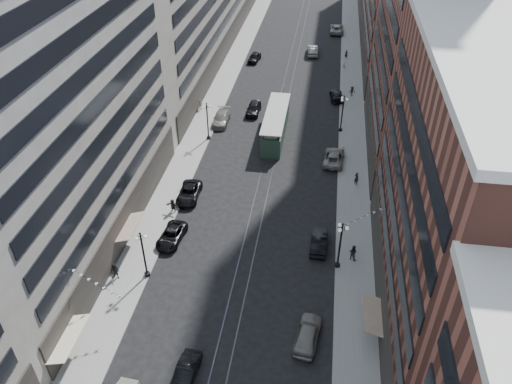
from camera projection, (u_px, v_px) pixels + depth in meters
The scene contains 33 objects.
ground at pixel (277, 127), 73.44m from camera, with size 220.00×220.00×0.00m, color black.
sidewalk_west at pixel (218, 93), 82.69m from camera, with size 4.00×180.00×0.15m, color gray.
sidewalk_east at pixel (352, 102), 80.09m from camera, with size 4.00×180.00×0.15m, color gray.
rail_west at pixel (280, 98), 81.51m from camera, with size 0.12×180.00×0.02m, color #2D2D33.
rail_east at pixel (288, 98), 81.35m from camera, with size 0.12×180.00×0.02m, color #2D2D33.
building_west_mid at pixel (64, 120), 45.62m from camera, with size 8.00×36.00×28.00m, color #A8A495.
building_east_mid at pixel (452, 203), 38.78m from camera, with size 8.00×30.00×24.00m, color brown.
lamppost_sw_far at pixel (143, 253), 47.12m from camera, with size 1.03×1.14×5.52m.
lamppost_sw_mid at pixel (207, 120), 68.71m from camera, with size 1.03×1.14×5.52m.
lamppost_se_far at pixel (340, 244), 48.15m from camera, with size 1.03×1.14×5.52m.
lamppost_se_mid at pixel (342, 112), 70.53m from camera, with size 1.03×1.14×5.52m.
streetcar at pixel (276, 125), 70.48m from camera, with size 2.89×13.06×3.61m.
car_2 at pixel (172, 236), 52.83m from camera, with size 2.21×4.78×1.33m, color black.
car_4 at pixel (308, 334), 42.36m from camera, with size 1.93×4.81×1.64m, color slate.
car_5 at pixel (185, 374), 39.38m from camera, with size 1.50×4.29×1.41m, color black.
pedestrian_2 at pixel (115, 271), 48.01m from camera, with size 0.87×0.48×1.79m, color black.
car_7 at pixel (189, 193), 58.95m from camera, with size 2.35×5.10×1.42m, color black.
car_8 at pixel (221, 118), 73.98m from camera, with size 2.19×5.38×1.56m, color slate.
car_9 at pixel (254, 57), 93.84m from camera, with size 1.82×4.54×1.55m, color black.
car_10 at pixel (319, 241), 51.95m from camera, with size 1.62×4.64×1.53m, color black.
car_11 at pixel (334, 157), 65.31m from camera, with size 2.49×5.41×1.50m, color gray.
car_12 at pixel (336, 95), 80.62m from camera, with size 1.94×4.76×1.38m, color black.
car_13 at pixel (253, 108), 76.54m from camera, with size 1.94×4.82×1.64m, color black.
car_14 at pixel (313, 50), 96.54m from camera, with size 1.85×5.31×1.75m, color slate.
pedestrian_5 at pixel (173, 206), 56.52m from camera, with size 1.54×0.44×1.66m, color black.
pedestrian_6 at pixel (201, 104), 77.29m from camera, with size 0.98×0.45×1.68m, color beige.
pedestrian_7 at pixel (353, 252), 50.18m from camera, with size 0.86×0.47×1.77m, color black.
pedestrian_8 at pixel (343, 150), 66.34m from camera, with size 0.56×0.37×1.55m, color beige.
pedestrian_9 at pixel (352, 91), 81.14m from camera, with size 1.07×0.44×1.66m, color black.
car_extra_0 at pixel (337, 29), 106.99m from camera, with size 2.83×6.14×1.71m, color gray.
pedestrian_extra_0 at pixel (344, 66), 90.05m from camera, with size 0.58×0.38×1.60m, color beige.
pedestrian_extra_1 at pixel (346, 54), 94.53m from camera, with size 0.59×0.39×1.61m, color black.
pedestrian_extra_2 at pixel (356, 178), 60.93m from camera, with size 0.61×0.40×1.68m, color black.
Camera 1 is at (6.41, -4.75, 35.52)m, focal length 35.00 mm.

